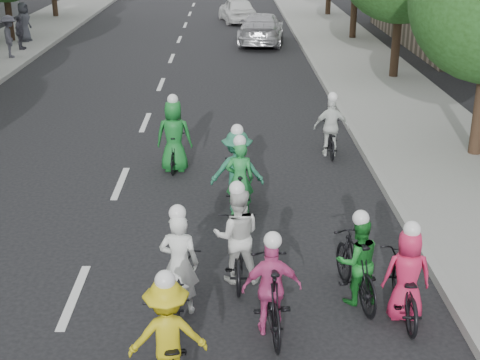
{
  "coord_description": "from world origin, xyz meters",
  "views": [
    {
      "loc": [
        2.54,
        -9.46,
        5.71
      ],
      "look_at": [
        2.74,
        2.6,
        1.0
      ],
      "focal_mm": 50.0,
      "sensor_mm": 36.0,
      "label": 1
    }
  ],
  "objects_px": {
    "cyclist_0": "(180,276)",
    "cyclist_5": "(240,187)",
    "cyclist_6": "(237,244)",
    "spectator_2": "(24,22)",
    "cyclist_7": "(237,176)",
    "follow_car_lead": "(261,28)",
    "cyclist_2": "(168,344)",
    "cyclist_4": "(405,283)",
    "spectator_1": "(20,32)",
    "cyclist_9": "(174,142)",
    "cyclist_1": "(357,265)",
    "cyclist_3": "(271,292)",
    "cyclist_8": "(331,133)",
    "follow_car_trail": "(237,10)",
    "spectator_0": "(10,36)"
  },
  "relations": [
    {
      "from": "cyclist_8",
      "to": "cyclist_9",
      "type": "height_order",
      "value": "cyclist_9"
    },
    {
      "from": "cyclist_1",
      "to": "spectator_1",
      "type": "distance_m",
      "value": 24.52
    },
    {
      "from": "spectator_0",
      "to": "spectator_1",
      "type": "distance_m",
      "value": 1.92
    },
    {
      "from": "cyclist_0",
      "to": "cyclist_6",
      "type": "bearing_deg",
      "value": -127.38
    },
    {
      "from": "cyclist_3",
      "to": "cyclist_2",
      "type": "bearing_deg",
      "value": 37.59
    },
    {
      "from": "cyclist_4",
      "to": "follow_car_trail",
      "type": "xyz_separation_m",
      "value": [
        -2.16,
        31.71,
        0.17
      ]
    },
    {
      "from": "cyclist_7",
      "to": "follow_car_lead",
      "type": "height_order",
      "value": "cyclist_7"
    },
    {
      "from": "cyclist_4",
      "to": "spectator_1",
      "type": "height_order",
      "value": "spectator_1"
    },
    {
      "from": "cyclist_8",
      "to": "cyclist_1",
      "type": "bearing_deg",
      "value": 86.77
    },
    {
      "from": "cyclist_6",
      "to": "follow_car_trail",
      "type": "relative_size",
      "value": 0.43
    },
    {
      "from": "cyclist_7",
      "to": "cyclist_2",
      "type": "bearing_deg",
      "value": 80.43
    },
    {
      "from": "cyclist_6",
      "to": "cyclist_7",
      "type": "xyz_separation_m",
      "value": [
        0.04,
        2.96,
        0.09
      ]
    },
    {
      "from": "cyclist_1",
      "to": "spectator_1",
      "type": "height_order",
      "value": "spectator_1"
    },
    {
      "from": "spectator_1",
      "to": "follow_car_lead",
      "type": "bearing_deg",
      "value": -75.76
    },
    {
      "from": "cyclist_6",
      "to": "cyclist_7",
      "type": "relative_size",
      "value": 0.98
    },
    {
      "from": "cyclist_7",
      "to": "spectator_0",
      "type": "bearing_deg",
      "value": -59.38
    },
    {
      "from": "cyclist_3",
      "to": "cyclist_6",
      "type": "bearing_deg",
      "value": -76.55
    },
    {
      "from": "cyclist_0",
      "to": "cyclist_8",
      "type": "xyz_separation_m",
      "value": [
        3.38,
        7.33,
        -0.0
      ]
    },
    {
      "from": "cyclist_1",
      "to": "cyclist_6",
      "type": "bearing_deg",
      "value": -30.55
    },
    {
      "from": "cyclist_1",
      "to": "spectator_2",
      "type": "relative_size",
      "value": 1.01
    },
    {
      "from": "cyclist_8",
      "to": "spectator_2",
      "type": "xyz_separation_m",
      "value": [
        -12.57,
        16.75,
        0.51
      ]
    },
    {
      "from": "cyclist_2",
      "to": "spectator_1",
      "type": "distance_m",
      "value": 25.27
    },
    {
      "from": "cyclist_3",
      "to": "cyclist_9",
      "type": "distance_m",
      "value": 7.14
    },
    {
      "from": "cyclist_4",
      "to": "follow_car_lead",
      "type": "distance_m",
      "value": 24.33
    },
    {
      "from": "cyclist_5",
      "to": "spectator_1",
      "type": "xyz_separation_m",
      "value": [
        -9.74,
        18.24,
        0.32
      ]
    },
    {
      "from": "spectator_1",
      "to": "spectator_2",
      "type": "bearing_deg",
      "value": 13.78
    },
    {
      "from": "cyclist_0",
      "to": "cyclist_5",
      "type": "relative_size",
      "value": 1.04
    },
    {
      "from": "cyclist_5",
      "to": "cyclist_3",
      "type": "bearing_deg",
      "value": 94.29
    },
    {
      "from": "cyclist_1",
      "to": "cyclist_8",
      "type": "bearing_deg",
      "value": -104.79
    },
    {
      "from": "cyclist_3",
      "to": "spectator_0",
      "type": "bearing_deg",
      "value": -68.01
    },
    {
      "from": "follow_car_trail",
      "to": "spectator_1",
      "type": "relative_size",
      "value": 2.8
    },
    {
      "from": "cyclist_4",
      "to": "cyclist_2",
      "type": "bearing_deg",
      "value": 27.42
    },
    {
      "from": "cyclist_8",
      "to": "spectator_1",
      "type": "height_order",
      "value": "spectator_1"
    },
    {
      "from": "cyclist_4",
      "to": "cyclist_6",
      "type": "distance_m",
      "value": 2.81
    },
    {
      "from": "cyclist_7",
      "to": "follow_car_trail",
      "type": "xyz_separation_m",
      "value": [
        0.34,
        27.57,
        0.01
      ]
    },
    {
      "from": "cyclist_5",
      "to": "follow_car_lead",
      "type": "xyz_separation_m",
      "value": [
        1.37,
        20.45,
        0.15
      ]
    },
    {
      "from": "cyclist_2",
      "to": "cyclist_4",
      "type": "height_order",
      "value": "cyclist_2"
    },
    {
      "from": "cyclist_7",
      "to": "spectator_0",
      "type": "distance_m",
      "value": 18.68
    },
    {
      "from": "cyclist_1",
      "to": "cyclist_5",
      "type": "height_order",
      "value": "cyclist_5"
    },
    {
      "from": "follow_car_lead",
      "to": "cyclist_9",
      "type": "bearing_deg",
      "value": 86.14
    },
    {
      "from": "cyclist_1",
      "to": "cyclist_8",
      "type": "distance_m",
      "value": 7.12
    },
    {
      "from": "cyclist_0",
      "to": "cyclist_4",
      "type": "relative_size",
      "value": 0.99
    },
    {
      "from": "follow_car_trail",
      "to": "cyclist_7",
      "type": "bearing_deg",
      "value": 79.18
    },
    {
      "from": "cyclist_0",
      "to": "cyclist_5",
      "type": "distance_m",
      "value": 3.75
    },
    {
      "from": "spectator_0",
      "to": "cyclist_5",
      "type": "bearing_deg",
      "value": -165.37
    },
    {
      "from": "cyclist_0",
      "to": "follow_car_lead",
      "type": "relative_size",
      "value": 0.35
    },
    {
      "from": "cyclist_5",
      "to": "cyclist_1",
      "type": "bearing_deg",
      "value": 116.87
    },
    {
      "from": "cyclist_5",
      "to": "spectator_0",
      "type": "bearing_deg",
      "value": -60.67
    },
    {
      "from": "cyclist_6",
      "to": "spectator_2",
      "type": "distance_m",
      "value": 25.24
    },
    {
      "from": "cyclist_9",
      "to": "spectator_2",
      "type": "height_order",
      "value": "spectator_2"
    }
  ]
}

